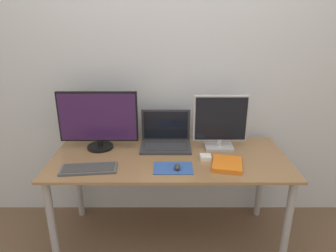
{
  "coord_description": "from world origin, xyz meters",
  "views": [
    {
      "loc": [
        -0.01,
        -1.55,
        1.64
      ],
      "look_at": [
        -0.01,
        0.42,
        0.91
      ],
      "focal_mm": 32.0,
      "sensor_mm": 36.0,
      "label": 1
    }
  ],
  "objects_px": {
    "monitor_right": "(220,122)",
    "book": "(227,164)",
    "monitor_left": "(98,120)",
    "laptop": "(165,138)",
    "power_brick": "(205,157)",
    "keyboard": "(89,169)",
    "mouse": "(177,167)"
  },
  "relations": [
    {
      "from": "book",
      "to": "power_brick",
      "type": "bearing_deg",
      "value": 142.05
    },
    {
      "from": "laptop",
      "to": "keyboard",
      "type": "relative_size",
      "value": 1.02
    },
    {
      "from": "monitor_left",
      "to": "laptop",
      "type": "height_order",
      "value": "monitor_left"
    },
    {
      "from": "monitor_right",
      "to": "mouse",
      "type": "xyz_separation_m",
      "value": [
        -0.32,
        -0.34,
        -0.18
      ]
    },
    {
      "from": "laptop",
      "to": "power_brick",
      "type": "relative_size",
      "value": 4.95
    },
    {
      "from": "laptop",
      "to": "monitor_left",
      "type": "bearing_deg",
      "value": -174.2
    },
    {
      "from": "monitor_left",
      "to": "power_brick",
      "type": "relative_size",
      "value": 7.62
    },
    {
      "from": "monitor_left",
      "to": "power_brick",
      "type": "bearing_deg",
      "value": -13.81
    },
    {
      "from": "monitor_left",
      "to": "mouse",
      "type": "height_order",
      "value": "monitor_left"
    },
    {
      "from": "monitor_left",
      "to": "laptop",
      "type": "bearing_deg",
      "value": 5.8
    },
    {
      "from": "monitor_right",
      "to": "keyboard",
      "type": "distance_m",
      "value": 0.97
    },
    {
      "from": "monitor_right",
      "to": "power_brick",
      "type": "distance_m",
      "value": 0.29
    },
    {
      "from": "keyboard",
      "to": "mouse",
      "type": "distance_m",
      "value": 0.57
    },
    {
      "from": "laptop",
      "to": "power_brick",
      "type": "height_order",
      "value": "laptop"
    },
    {
      "from": "mouse",
      "to": "keyboard",
      "type": "bearing_deg",
      "value": -179.95
    },
    {
      "from": "laptop",
      "to": "mouse",
      "type": "xyz_separation_m",
      "value": [
        0.08,
        -0.39,
        -0.04
      ]
    },
    {
      "from": "book",
      "to": "power_brick",
      "type": "xyz_separation_m",
      "value": [
        -0.13,
        0.1,
        0.0
      ]
    },
    {
      "from": "keyboard",
      "to": "power_brick",
      "type": "xyz_separation_m",
      "value": [
        0.77,
        0.15,
        0.01
      ]
    },
    {
      "from": "monitor_left",
      "to": "book",
      "type": "relative_size",
      "value": 2.31
    },
    {
      "from": "laptop",
      "to": "monitor_right",
      "type": "bearing_deg",
      "value": -7.11
    },
    {
      "from": "monitor_left",
      "to": "keyboard",
      "type": "height_order",
      "value": "monitor_left"
    },
    {
      "from": "monitor_right",
      "to": "power_brick",
      "type": "relative_size",
      "value": 5.36
    },
    {
      "from": "keyboard",
      "to": "power_brick",
      "type": "bearing_deg",
      "value": 11.16
    },
    {
      "from": "monitor_right",
      "to": "mouse",
      "type": "relative_size",
      "value": 6.29
    },
    {
      "from": "laptop",
      "to": "mouse",
      "type": "bearing_deg",
      "value": -78.85
    },
    {
      "from": "power_brick",
      "to": "keyboard",
      "type": "bearing_deg",
      "value": -168.84
    },
    {
      "from": "monitor_left",
      "to": "keyboard",
      "type": "bearing_deg",
      "value": -90.4
    },
    {
      "from": "monitor_right",
      "to": "book",
      "type": "distance_m",
      "value": 0.35
    },
    {
      "from": "laptop",
      "to": "keyboard",
      "type": "xyz_separation_m",
      "value": [
        -0.49,
        -0.39,
        -0.05
      ]
    },
    {
      "from": "monitor_left",
      "to": "mouse",
      "type": "distance_m",
      "value": 0.69
    },
    {
      "from": "laptop",
      "to": "power_brick",
      "type": "bearing_deg",
      "value": -40.72
    },
    {
      "from": "monitor_left",
      "to": "laptop",
      "type": "xyz_separation_m",
      "value": [
        0.49,
        0.05,
        -0.16
      ]
    }
  ]
}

